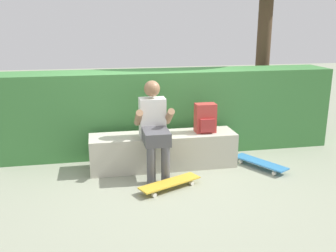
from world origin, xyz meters
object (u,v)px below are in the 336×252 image
bench_main (163,150)px  person_skater (154,125)px  skateboard_near_person (170,183)px  skateboard_beside_bench (260,163)px  backpack_on_bench (205,118)px

bench_main → person_skater: bearing=-125.8°
skateboard_near_person → skateboard_beside_bench: (1.35, 0.43, 0.00)m
backpack_on_bench → skateboard_beside_bench: bearing=-22.4°
skateboard_beside_bench → backpack_on_bench: bearing=157.6°
bench_main → person_skater: person_skater is taller
skateboard_near_person → skateboard_beside_bench: bearing=17.5°
person_skater → backpack_on_bench: 0.78m
skateboard_beside_bench → bench_main: bearing=166.9°
skateboard_beside_bench → backpack_on_bench: (-0.71, 0.29, 0.59)m
bench_main → skateboard_near_person: size_ratio=2.46×
bench_main → skateboard_beside_bench: 1.35m
skateboard_near_person → backpack_on_bench: size_ratio=2.02×
bench_main → skateboard_beside_bench: size_ratio=2.51×
bench_main → skateboard_near_person: 0.75m
person_skater → backpack_on_bench: bearing=15.7°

